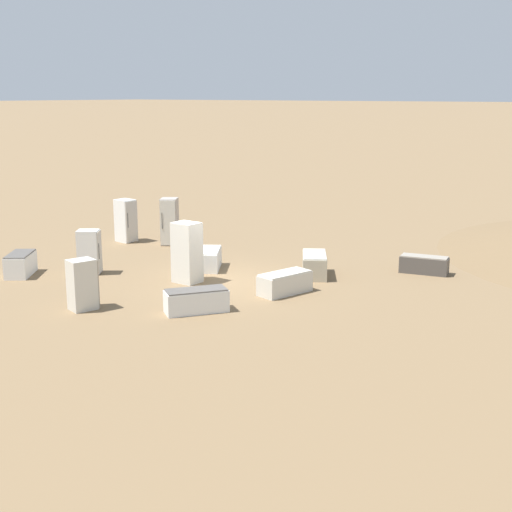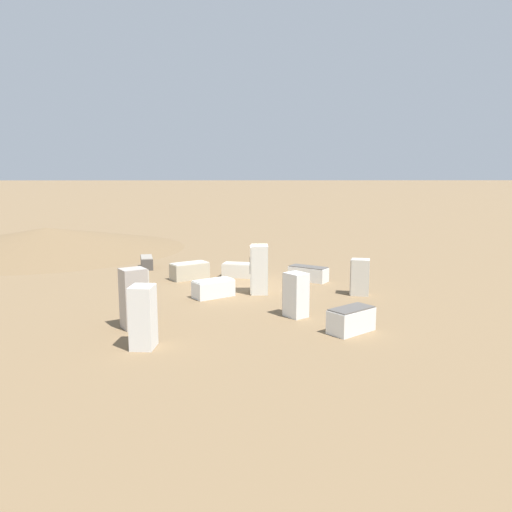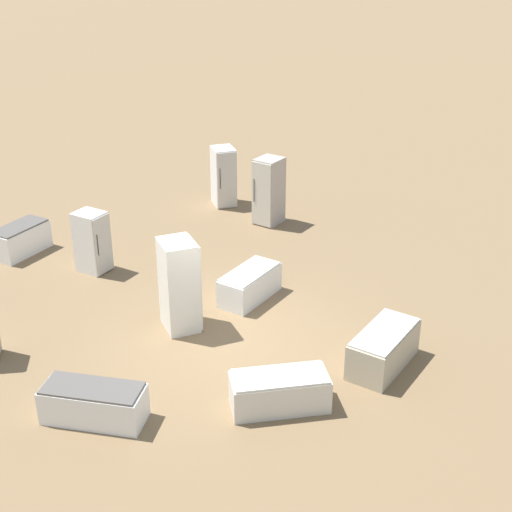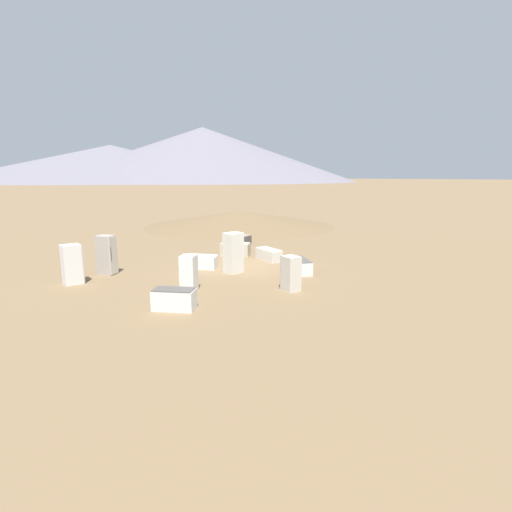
{
  "view_description": "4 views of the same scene",
  "coord_description": "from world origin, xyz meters",
  "px_view_note": "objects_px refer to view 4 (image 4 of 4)",
  "views": [
    {
      "loc": [
        -17.25,
        -13.78,
        5.9
      ],
      "look_at": [
        0.49,
        -1.13,
        0.91
      ],
      "focal_mm": 50.0,
      "sensor_mm": 36.0,
      "label": 1
    },
    {
      "loc": [
        0.29,
        20.21,
        4.63
      ],
      "look_at": [
        -0.52,
        -1.15,
        1.19
      ],
      "focal_mm": 35.0,
      "sensor_mm": 36.0,
      "label": 2
    },
    {
      "loc": [
        -4.3,
        -11.49,
        7.63
      ],
      "look_at": [
        0.91,
        0.32,
        1.55
      ],
      "focal_mm": 50.0,
      "sensor_mm": 36.0,
      "label": 3
    },
    {
      "loc": [
        -14.5,
        13.4,
        4.61
      ],
      "look_at": [
        -1.47,
        0.18,
        0.85
      ],
      "focal_mm": 28.0,
      "sensor_mm": 36.0,
      "label": 4
    }
  ],
  "objects_px": {
    "discarded_fridge_3": "(233,253)",
    "discarded_fridge_6": "(269,255)",
    "discarded_fridge_5": "(301,266)",
    "discarded_fridge_10": "(291,273)",
    "discarded_fridge_2": "(107,255)",
    "discarded_fridge_9": "(242,240)",
    "discarded_fridge_0": "(201,262)",
    "discarded_fridge_7": "(174,299)",
    "discarded_fridge_4": "(189,273)",
    "discarded_fridge_8": "(72,264)",
    "discarded_fridge_1": "(235,249)"
  },
  "relations": [
    {
      "from": "discarded_fridge_2",
      "to": "discarded_fridge_10",
      "type": "bearing_deg",
      "value": 85.03
    },
    {
      "from": "discarded_fridge_3",
      "to": "discarded_fridge_10",
      "type": "distance_m",
      "value": 3.97
    },
    {
      "from": "discarded_fridge_2",
      "to": "discarded_fridge_6",
      "type": "bearing_deg",
      "value": 125.03
    },
    {
      "from": "discarded_fridge_0",
      "to": "discarded_fridge_2",
      "type": "relative_size",
      "value": 0.91
    },
    {
      "from": "discarded_fridge_4",
      "to": "discarded_fridge_6",
      "type": "xyz_separation_m",
      "value": [
        1.76,
        -6.64,
        -0.42
      ]
    },
    {
      "from": "discarded_fridge_1",
      "to": "discarded_fridge_7",
      "type": "bearing_deg",
      "value": 2.51
    },
    {
      "from": "discarded_fridge_4",
      "to": "discarded_fridge_5",
      "type": "distance_m",
      "value": 5.83
    },
    {
      "from": "discarded_fridge_7",
      "to": "discarded_fridge_8",
      "type": "bearing_deg",
      "value": 63.81
    },
    {
      "from": "discarded_fridge_7",
      "to": "discarded_fridge_8",
      "type": "height_order",
      "value": "discarded_fridge_8"
    },
    {
      "from": "discarded_fridge_5",
      "to": "discarded_fridge_8",
      "type": "relative_size",
      "value": 1.04
    },
    {
      "from": "discarded_fridge_1",
      "to": "discarded_fridge_5",
      "type": "distance_m",
      "value": 5.36
    },
    {
      "from": "discarded_fridge_0",
      "to": "discarded_fridge_8",
      "type": "relative_size",
      "value": 0.98
    },
    {
      "from": "discarded_fridge_7",
      "to": "discarded_fridge_9",
      "type": "distance_m",
      "value": 13.45
    },
    {
      "from": "discarded_fridge_3",
      "to": "discarded_fridge_6",
      "type": "xyz_separation_m",
      "value": [
        0.69,
        -3.26,
        -0.64
      ]
    },
    {
      "from": "discarded_fridge_0",
      "to": "discarded_fridge_4",
      "type": "height_order",
      "value": "discarded_fridge_4"
    },
    {
      "from": "discarded_fridge_5",
      "to": "discarded_fridge_2",
      "type": "bearing_deg",
      "value": -7.81
    },
    {
      "from": "discarded_fridge_4",
      "to": "discarded_fridge_8",
      "type": "xyz_separation_m",
      "value": [
        4.48,
        2.86,
        0.12
      ]
    },
    {
      "from": "discarded_fridge_2",
      "to": "discarded_fridge_8",
      "type": "height_order",
      "value": "discarded_fridge_2"
    },
    {
      "from": "discarded_fridge_10",
      "to": "discarded_fridge_5",
      "type": "bearing_deg",
      "value": 46.48
    },
    {
      "from": "discarded_fridge_4",
      "to": "discarded_fridge_10",
      "type": "bearing_deg",
      "value": 10.28
    },
    {
      "from": "discarded_fridge_6",
      "to": "discarded_fridge_7",
      "type": "height_order",
      "value": "discarded_fridge_7"
    },
    {
      "from": "discarded_fridge_1",
      "to": "discarded_fridge_10",
      "type": "distance_m",
      "value": 7.72
    },
    {
      "from": "discarded_fridge_3",
      "to": "discarded_fridge_6",
      "type": "bearing_deg",
      "value": 13.09
    },
    {
      "from": "discarded_fridge_6",
      "to": "discarded_fridge_1",
      "type": "bearing_deg",
      "value": -67.29
    },
    {
      "from": "discarded_fridge_9",
      "to": "discarded_fridge_7",
      "type": "bearing_deg",
      "value": -65.43
    },
    {
      "from": "discarded_fridge_1",
      "to": "discarded_fridge_8",
      "type": "bearing_deg",
      "value": -34.76
    },
    {
      "from": "discarded_fridge_3",
      "to": "discarded_fridge_4",
      "type": "xyz_separation_m",
      "value": [
        -1.07,
        3.38,
        -0.23
      ]
    },
    {
      "from": "discarded_fridge_7",
      "to": "discarded_fridge_9",
      "type": "relative_size",
      "value": 0.95
    },
    {
      "from": "discarded_fridge_1",
      "to": "discarded_fridge_4",
      "type": "height_order",
      "value": "discarded_fridge_4"
    },
    {
      "from": "discarded_fridge_3",
      "to": "discarded_fridge_5",
      "type": "distance_m",
      "value": 3.32
    },
    {
      "from": "discarded_fridge_5",
      "to": "discarded_fridge_6",
      "type": "xyz_separation_m",
      "value": [
        2.99,
        -0.96,
        -0.0
      ]
    },
    {
      "from": "discarded_fridge_6",
      "to": "discarded_fridge_9",
      "type": "height_order",
      "value": "discarded_fridge_6"
    },
    {
      "from": "discarded_fridge_3",
      "to": "discarded_fridge_9",
      "type": "relative_size",
      "value": 1.16
    },
    {
      "from": "discarded_fridge_5",
      "to": "discarded_fridge_9",
      "type": "bearing_deg",
      "value": -78.25
    },
    {
      "from": "discarded_fridge_8",
      "to": "discarded_fridge_9",
      "type": "distance_m",
      "value": 12.14
    },
    {
      "from": "discarded_fridge_2",
      "to": "discarded_fridge_7",
      "type": "distance_m",
      "value": 6.62
    },
    {
      "from": "discarded_fridge_4",
      "to": "discarded_fridge_5",
      "type": "xyz_separation_m",
      "value": [
        -1.23,
        -5.69,
        -0.42
      ]
    },
    {
      "from": "discarded_fridge_1",
      "to": "discarded_fridge_2",
      "type": "bearing_deg",
      "value": -40.08
    },
    {
      "from": "discarded_fridge_7",
      "to": "discarded_fridge_8",
      "type": "xyz_separation_m",
      "value": [
        5.96,
        1.14,
        0.49
      ]
    },
    {
      "from": "discarded_fridge_6",
      "to": "discarded_fridge_3",
      "type": "bearing_deg",
      "value": 25.83
    },
    {
      "from": "discarded_fridge_2",
      "to": "discarded_fridge_5",
      "type": "height_order",
      "value": "discarded_fridge_2"
    },
    {
      "from": "discarded_fridge_7",
      "to": "discarded_fridge_10",
      "type": "height_order",
      "value": "discarded_fridge_10"
    },
    {
      "from": "discarded_fridge_0",
      "to": "discarded_fridge_4",
      "type": "xyz_separation_m",
      "value": [
        -2.85,
        2.82,
        0.4
      ]
    },
    {
      "from": "discarded_fridge_7",
      "to": "discarded_fridge_9",
      "type": "bearing_deg",
      "value": -0.48
    },
    {
      "from": "discarded_fridge_5",
      "to": "discarded_fridge_10",
      "type": "xyz_separation_m",
      "value": [
        -1.63,
        2.74,
        0.39
      ]
    },
    {
      "from": "discarded_fridge_2",
      "to": "discarded_fridge_3",
      "type": "bearing_deg",
      "value": 106.11
    },
    {
      "from": "discarded_fridge_6",
      "to": "discarded_fridge_10",
      "type": "distance_m",
      "value": 5.93
    },
    {
      "from": "discarded_fridge_2",
      "to": "discarded_fridge_9",
      "type": "xyz_separation_m",
      "value": [
        1.44,
        -10.12,
        -0.63
      ]
    },
    {
      "from": "discarded_fridge_0",
      "to": "discarded_fridge_7",
      "type": "xyz_separation_m",
      "value": [
        -4.33,
        4.54,
        0.03
      ]
    },
    {
      "from": "discarded_fridge_2",
      "to": "discarded_fridge_5",
      "type": "bearing_deg",
      "value": 105.21
    }
  ]
}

